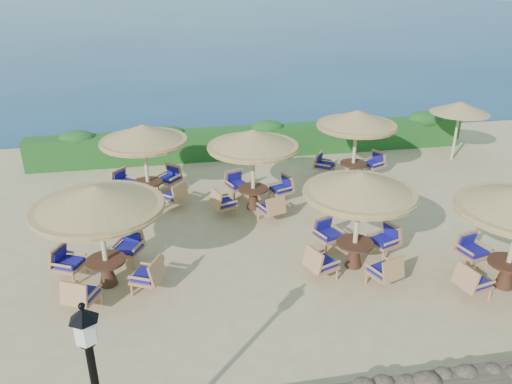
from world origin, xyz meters
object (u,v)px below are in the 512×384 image
(cafe_set_3, at_px, (145,149))
(cafe_set_1, at_px, (359,203))
(cafe_set_4, at_px, (253,155))
(cafe_set_0, at_px, (99,216))
(cafe_set_5, at_px, (356,131))
(extra_parasol, at_px, (460,108))

(cafe_set_3, bearing_deg, cafe_set_1, -43.91)
(cafe_set_3, relative_size, cafe_set_4, 0.98)
(cafe_set_0, bearing_deg, cafe_set_5, 31.91)
(extra_parasol, height_order, cafe_set_1, cafe_set_1)
(cafe_set_4, distance_m, cafe_set_5, 4.28)
(cafe_set_1, bearing_deg, extra_parasol, 44.99)
(cafe_set_0, xyz_separation_m, cafe_set_3, (0.96, 4.76, -0.07))
(extra_parasol, relative_size, cafe_set_3, 0.85)
(cafe_set_1, distance_m, cafe_set_4, 4.37)
(cafe_set_4, bearing_deg, extra_parasol, 18.44)
(extra_parasol, distance_m, cafe_set_0, 14.62)
(extra_parasol, relative_size, cafe_set_5, 0.84)
(cafe_set_5, bearing_deg, cafe_set_1, -110.38)
(cafe_set_0, xyz_separation_m, cafe_set_1, (6.24, -0.33, -0.06))
(cafe_set_1, relative_size, cafe_set_5, 1.01)
(cafe_set_5, bearing_deg, cafe_set_3, -176.93)
(cafe_set_3, bearing_deg, cafe_set_0, -101.37)
(cafe_set_4, bearing_deg, cafe_set_0, -140.15)
(extra_parasol, distance_m, cafe_set_1, 9.68)
(extra_parasol, xyz_separation_m, cafe_set_4, (-8.79, -2.93, -0.33))
(extra_parasol, xyz_separation_m, cafe_set_0, (-13.08, -6.51, -0.28))
(extra_parasol, height_order, cafe_set_5, cafe_set_5)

